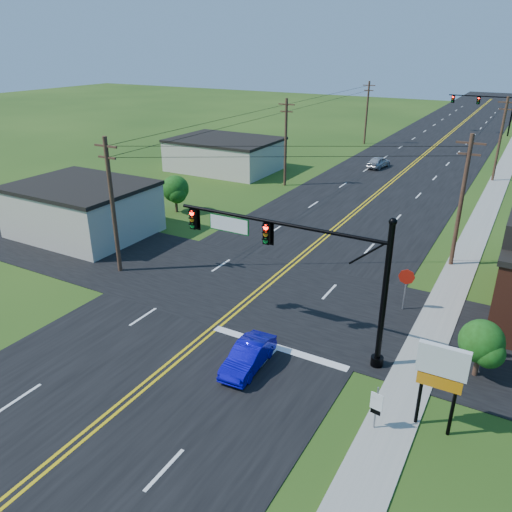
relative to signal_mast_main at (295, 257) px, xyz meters
The scene contains 20 objects.
ground 10.27m from the signal_mast_main, 118.47° to the right, with size 260.00×260.00×0.00m, color #1F3E11.
road_main 42.49m from the signal_mast_main, 95.90° to the left, with size 16.00×220.00×0.04m, color black.
road_cross 7.56m from the signal_mast_main, 137.32° to the left, with size 70.00×10.00×0.04m, color black.
sidewalk 32.93m from the signal_mast_main, 79.10° to the left, with size 2.00×160.00×0.08m, color gray.
signal_mast_main is the anchor object (origin of this frame).
signal_mast_far 72.00m from the signal_mast_main, 89.92° to the left, with size 10.98×0.60×7.48m.
cream_bldg_near 22.33m from the signal_mast_main, 164.29° to the left, with size 10.20×8.20×4.10m.
cream_bldg_far 38.12m from the signal_mast_main, 127.88° to the left, with size 12.20×9.20×3.70m.
utility_pole_left_a 13.98m from the signal_mast_main, behind, with size 1.80×0.28×9.00m.
utility_pole_left_b 30.34m from the signal_mast_main, 117.14° to the left, with size 1.80×0.28×9.00m.
utility_pole_left_c 55.74m from the signal_mast_main, 104.37° to the left, with size 1.80×0.28×9.00m.
utility_pole_right_a 15.03m from the signal_mast_main, 68.69° to the left, with size 1.80×0.28×9.00m.
utility_pole_right_b 40.37m from the signal_mast_main, 82.22° to the left, with size 1.80×0.28×9.00m.
shrub_corner 9.26m from the signal_mast_main, ahead, with size 2.00×2.00×2.86m.
tree_left 23.22m from the signal_mast_main, 142.64° to the left, with size 2.40×2.40×3.37m.
blue_car 5.26m from the signal_mast_main, 104.29° to the right, with size 1.31×3.77×1.24m, color #0B08AF.
distant_car 40.71m from the signal_mast_main, 100.60° to the left, with size 1.61×4.01×1.37m, color #B0B0B5.
route_sign 7.89m from the signal_mast_main, 36.97° to the right, with size 0.51×0.11×2.05m.
stop_sign 7.89m from the signal_mast_main, 55.43° to the left, with size 0.91×0.16×2.58m.
pylon_sign 8.44m from the signal_mast_main, 21.85° to the right, with size 1.89×0.29×3.88m.
Camera 1 is at (13.51, -12.11, 14.30)m, focal length 35.00 mm.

